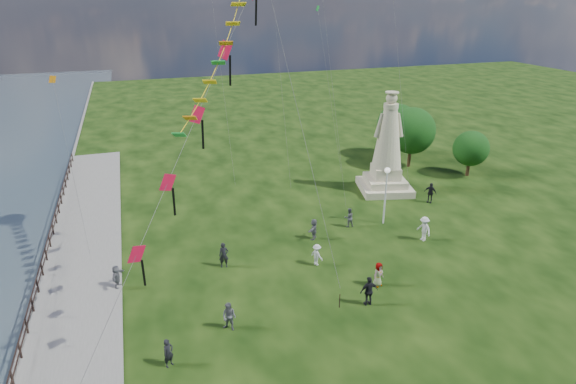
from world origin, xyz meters
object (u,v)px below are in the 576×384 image
object	(u,v)px
lamppost	(386,184)
person_8	(424,229)
person_0	(168,353)
person_4	(378,274)
person_1	(229,317)
person_3	(369,291)
person_2	(317,255)
person_5	(117,278)
statue	(387,155)
person_9	(430,193)
person_6	(224,255)
person_11	(314,229)
person_7	(349,218)

from	to	relation	value
lamppost	person_8	size ratio (longest dim) A/B	2.49
person_0	person_4	world-z (taller)	person_4
person_1	person_3	xyz separation A→B (m)	(8.18, -0.31, 0.10)
person_0	person_3	bearing A→B (deg)	-26.53
lamppost	person_2	bearing A→B (deg)	-150.05
person_1	person_5	distance (m)	8.37
person_5	person_8	size ratio (longest dim) A/B	0.78
statue	person_5	distance (m)	25.38
statue	person_9	world-z (taller)	statue
person_6	person_11	bearing A→B (deg)	22.07
statue	person_6	xyz separation A→B (m)	(-16.77, -8.73, -2.56)
person_1	person_4	world-z (taller)	person_1
person_0	person_4	size ratio (longest dim) A/B	0.96
person_2	person_9	size ratio (longest dim) A/B	0.83
person_4	person_7	size ratio (longest dim) A/B	1.04
person_3	person_7	distance (m)	10.25
statue	person_5	world-z (taller)	statue
lamppost	person_9	distance (m)	6.82
person_3	person_7	world-z (taller)	person_3
person_1	person_2	world-z (taller)	person_1
person_8	person_11	xyz separation A→B (m)	(-7.59, 2.77, -0.15)
person_6	person_9	world-z (taller)	person_9
person_0	person_4	xyz separation A→B (m)	(13.02, 3.08, 0.03)
person_5	person_6	bearing A→B (deg)	-62.01
statue	person_7	distance (m)	9.02
person_4	person_0	bearing A→B (deg)	172.52
person_4	person_6	distance (m)	10.10
person_0	person_2	xyz separation A→B (m)	(10.33, 6.62, -0.02)
person_4	person_11	bearing A→B (deg)	81.52
statue	person_9	size ratio (longest dim) A/B	5.01
person_3	person_7	size ratio (longest dim) A/B	1.21
person_6	person_4	bearing A→B (deg)	-23.76
person_1	person_8	world-z (taller)	person_8
lamppost	person_0	world-z (taller)	lamppost
person_0	person_9	xyz separation A→B (m)	(23.52, 13.30, 0.14)
person_0	person_6	world-z (taller)	person_6
statue	person_7	world-z (taller)	statue
person_2	lamppost	bearing A→B (deg)	-85.01
lamppost	person_5	bearing A→B (deg)	-171.53
person_1	person_5	size ratio (longest dim) A/B	1.13
person_0	person_5	world-z (taller)	person_0
lamppost	person_0	xyz separation A→B (m)	(-17.66, -10.85, -2.61)
person_9	person_3	bearing A→B (deg)	-82.55
lamppost	person_5	world-z (taller)	lamppost
person_3	person_11	world-z (taller)	person_3
person_6	person_9	size ratio (longest dim) A/B	0.97
person_4	person_5	bearing A→B (deg)	141.94
statue	person_4	bearing A→B (deg)	-106.57
person_3	person_1	bearing A→B (deg)	-1.27
person_0	person_6	bearing A→B (deg)	28.42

